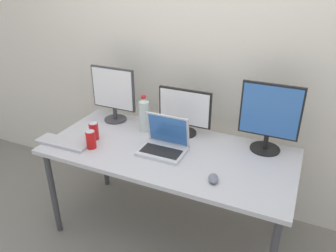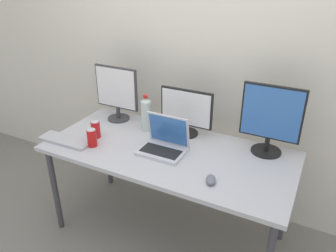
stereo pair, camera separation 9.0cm
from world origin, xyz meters
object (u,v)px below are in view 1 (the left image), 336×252
laptop_silver (164,143)px  keyboard_main (63,143)px  soda_can_near_keyboard (91,139)px  water_bottle (144,115)px  monitor_center (185,111)px  soda_can_by_laptop (94,131)px  monitor_left (113,93)px  monitor_right (270,116)px  work_desk (168,157)px  mouse_by_keyboard (213,178)px

laptop_silver → keyboard_main: laptop_silver is taller
keyboard_main → soda_can_near_keyboard: bearing=9.5°
water_bottle → monitor_center: bearing=14.5°
keyboard_main → soda_can_by_laptop: soda_can_by_laptop is taller
monitor_left → monitor_center: bearing=1.1°
monitor_right → water_bottle: size_ratio=1.66×
monitor_right → soda_can_by_laptop: monitor_right is taller
monitor_left → laptop_silver: (0.56, -0.27, -0.18)m
work_desk → mouse_by_keyboard: mouse_by_keyboard is taller
monitor_right → soda_can_near_keyboard: (-1.09, -0.46, -0.19)m
soda_can_near_keyboard → keyboard_main: bearing=-169.0°
soda_can_near_keyboard → monitor_left: bearing=101.9°
mouse_by_keyboard → monitor_left: bearing=135.1°
monitor_center → monitor_right: 0.59m
monitor_center → soda_can_by_laptop: bearing=-148.4°
soda_can_by_laptop → water_bottle: bearing=45.2°
keyboard_main → mouse_by_keyboard: 1.09m
laptop_silver → soda_can_by_laptop: (-0.53, -0.06, 0.01)m
keyboard_main → soda_can_by_laptop: bearing=43.6°
monitor_right → laptop_silver: size_ratio=1.55×
laptop_silver → mouse_by_keyboard: laptop_silver is taller
work_desk → laptop_silver: 0.12m
monitor_left → keyboard_main: bearing=-103.6°
soda_can_by_laptop → monitor_center: bearing=31.6°
work_desk → soda_can_near_keyboard: (-0.49, -0.19, 0.12)m
laptop_silver → keyboard_main: 0.72m
monitor_right → monitor_center: bearing=-179.5°
water_bottle → monitor_right: bearing=5.3°
monitor_left → soda_can_by_laptop: bearing=-83.7°
monitor_center → keyboard_main: bearing=-145.0°
keyboard_main → soda_can_by_laptop: 0.22m
monitor_left → soda_can_near_keyboard: bearing=-78.1°
laptop_silver → mouse_by_keyboard: bearing=-26.2°
monitor_left → monitor_center: (0.59, 0.01, -0.05)m
soda_can_near_keyboard → work_desk: bearing=21.0°
laptop_silver → water_bottle: (-0.26, 0.21, 0.07)m
work_desk → laptop_silver: (-0.02, -0.02, 0.12)m
work_desk → laptop_silver: laptop_silver is taller
work_desk → soda_can_near_keyboard: bearing=-159.0°
monitor_left → monitor_right: (1.18, 0.02, 0.01)m
laptop_silver → soda_can_near_keyboard: 0.50m
soda_can_near_keyboard → laptop_silver: bearing=20.0°
monitor_center → water_bottle: bearing=-165.5°
water_bottle → work_desk: bearing=-34.3°
monitor_left → monitor_right: monitor_right is taller
mouse_by_keyboard → soda_can_near_keyboard: soda_can_near_keyboard is taller
laptop_silver → soda_can_by_laptop: bearing=-173.7°
work_desk → monitor_center: size_ratio=4.26×
monitor_left → laptop_silver: monitor_left is taller
work_desk → monitor_center: 0.36m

